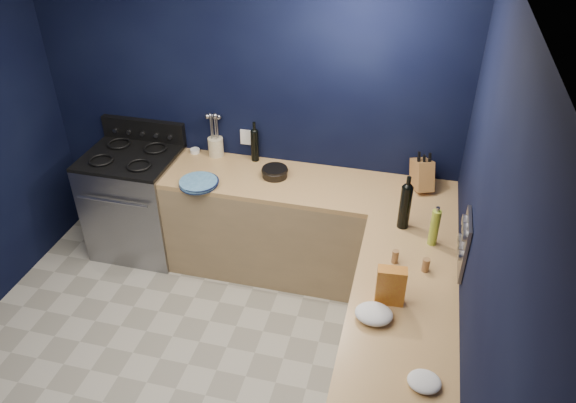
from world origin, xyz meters
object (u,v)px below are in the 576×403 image
(plate_stack, at_px, (198,183))
(knife_block, at_px, (422,175))
(gas_range, at_px, (138,204))
(utensil_crock, at_px, (216,147))
(crouton_bag, at_px, (391,286))

(plate_stack, height_order, knife_block, knife_block)
(knife_block, bearing_deg, gas_range, 162.45)
(knife_block, bearing_deg, utensil_crock, 155.03)
(crouton_bag, bearing_deg, gas_range, 148.10)
(gas_range, bearing_deg, knife_block, 4.00)
(knife_block, bearing_deg, crouton_bag, -116.53)
(plate_stack, distance_m, knife_block, 1.73)
(plate_stack, xyz_separation_m, knife_block, (1.69, 0.39, 0.10))
(gas_range, height_order, crouton_bag, crouton_bag)
(gas_range, bearing_deg, plate_stack, -17.29)
(plate_stack, distance_m, crouton_bag, 1.83)
(plate_stack, xyz_separation_m, utensil_crock, (-0.03, 0.49, 0.06))
(plate_stack, bearing_deg, knife_block, 12.94)
(knife_block, distance_m, crouton_bag, 1.33)
(gas_range, relative_size, plate_stack, 3.08)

